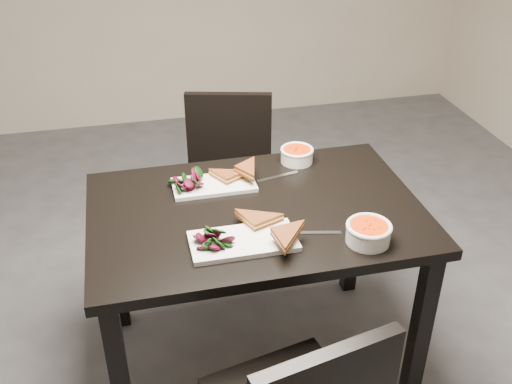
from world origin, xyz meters
TOP-DOWN VIEW (x-y plane):
  - ground at (0.00, 0.00)m, footprint 5.00×5.00m
  - table at (0.30, -0.05)m, footprint 1.20×0.80m
  - chair_far at (0.33, 0.71)m, footprint 0.51×0.51m
  - plate_near at (0.21, -0.24)m, footprint 0.35×0.18m
  - sandwich_near at (0.27, -0.23)m, footprint 0.21×0.19m
  - salad_near at (0.11, -0.24)m, footprint 0.11×0.10m
  - soup_bowl_near at (0.61, -0.33)m, footprint 0.15×0.15m
  - cutlery_near at (0.46, -0.24)m, footprint 0.18×0.06m
  - plate_far at (0.17, 0.14)m, footprint 0.31×0.16m
  - sandwich_far at (0.24, 0.13)m, footprint 0.19×0.18m
  - salad_far at (0.07, 0.14)m, footprint 0.10×0.09m
  - soup_bowl_far at (0.54, 0.26)m, footprint 0.14×0.14m
  - cutlery_far at (0.43, 0.16)m, footprint 0.18×0.05m

SIDE VIEW (x-z plane):
  - ground at x=0.00m, z-range 0.00..0.00m
  - chair_far at x=0.33m, z-range 0.06..0.91m
  - table at x=0.30m, z-range 0.28..1.03m
  - cutlery_near at x=0.46m, z-range 0.75..0.75m
  - cutlery_far at x=0.43m, z-range 0.75..0.75m
  - plate_far at x=0.17m, z-range 0.75..0.77m
  - plate_near at x=0.21m, z-range 0.75..0.77m
  - soup_bowl_far at x=0.54m, z-range 0.75..0.82m
  - salad_far at x=0.07m, z-range 0.77..0.81m
  - soup_bowl_near at x=0.61m, z-range 0.75..0.82m
  - sandwich_far at x=0.24m, z-range 0.77..0.82m
  - salad_near at x=0.11m, z-range 0.77..0.82m
  - sandwich_near at x=0.27m, z-range 0.77..0.82m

